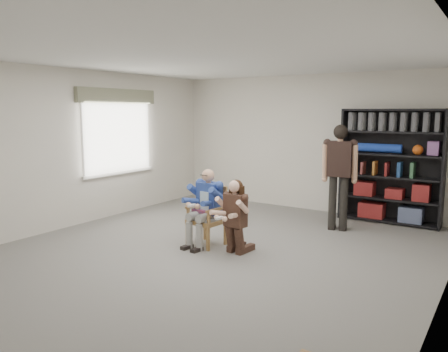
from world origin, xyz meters
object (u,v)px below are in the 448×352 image
Objects in this scene: seated_man at (206,207)px; bookshelf at (391,166)px; kneeling_woman at (234,217)px; armchair at (206,216)px; standing_man at (339,178)px.

bookshelf is (2.01, 3.01, 0.45)m from seated_man.
seated_man reaches higher than kneeling_woman.
seated_man is at bearing -123.69° from bookshelf.
kneeling_woman is at bearing -5.62° from seated_man.
seated_man is 0.59m from kneeling_woman.
bookshelf reaches higher than kneeling_woman.
kneeling_woman is (0.58, -0.12, 0.09)m from armchair.
standing_man is (0.82, 2.08, 0.36)m from kneeling_woman.
kneeling_woman is at bearing -122.31° from standing_man.
seated_man is 0.57× the size of bookshelf.
kneeling_woman is 3.48m from bookshelf.
kneeling_woman is (0.58, -0.12, -0.05)m from seated_man.
bookshelf is 1.15× the size of standing_man.
bookshelf is (2.01, 3.01, 0.59)m from armchair.
seated_man is at bearing -83.93° from armchair.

